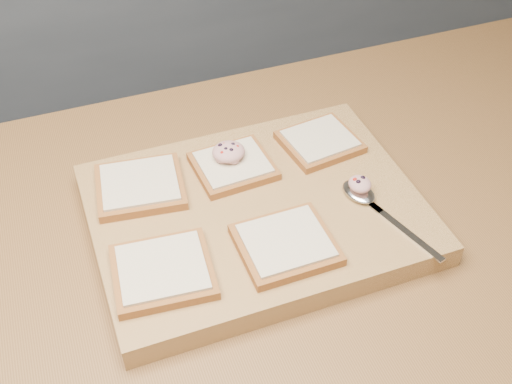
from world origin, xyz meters
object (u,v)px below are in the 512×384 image
Objects in this scene: spoon at (365,197)px; tuna_salad_dollop at (229,152)px; cutting_board at (256,213)px; bread_far_center at (233,165)px.

tuna_salad_dollop is at bearing 138.36° from spoon.
cutting_board is 3.89× the size of bread_far_center.
cutting_board is 0.09m from bread_far_center.
spoon reaches higher than cutting_board.
tuna_salad_dollop is 0.22m from spoon.
bread_far_center is at bearing 94.01° from cutting_board.
cutting_board is at bearing -84.60° from tuna_salad_dollop.
bread_far_center is 0.02m from tuna_salad_dollop.
cutting_board is 2.48× the size of spoon.
spoon is at bearing -17.57° from cutting_board.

